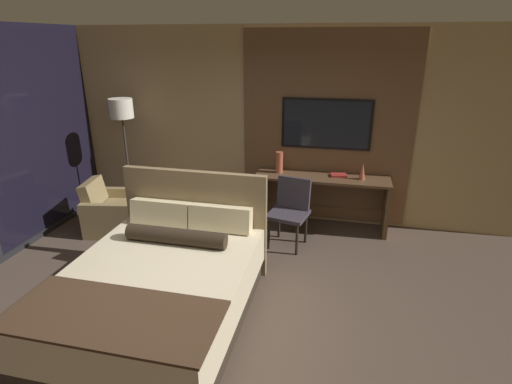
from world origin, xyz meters
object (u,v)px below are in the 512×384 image
object	(u,v)px
tv	(326,124)
desk_chair	(291,206)
armchair_by_window	(113,213)
vase_tall	(279,162)
floor_lamp	(122,118)
bed	(161,287)
desk	(321,192)
book	(339,175)
vase_short	(362,171)

from	to	relation	value
tv	desk_chair	world-z (taller)	tv
armchair_by_window	vase_tall	bearing A→B (deg)	-81.67
tv	floor_lamp	bearing A→B (deg)	-172.23
floor_lamp	vase_tall	xyz separation A→B (m)	(2.30, 0.22, -0.58)
bed	vase_tall	distance (m)	2.64
desk_chair	vase_tall	bearing A→B (deg)	124.81
desk_chair	tv	bearing A→B (deg)	77.82
armchair_by_window	vase_tall	world-z (taller)	vase_tall
desk	floor_lamp	xyz separation A→B (m)	(-2.92, -0.21, 0.99)
armchair_by_window	floor_lamp	size ratio (longest dim) A/B	0.47
vase_tall	book	distance (m)	0.86
desk	desk_chair	distance (m)	0.71
book	desk	bearing A→B (deg)	-171.30
desk	armchair_by_window	xyz separation A→B (m)	(-2.91, -0.77, -0.28)
vase_tall	bed	bearing A→B (deg)	-106.58
vase_short	armchair_by_window	bearing A→B (deg)	-167.91
armchair_by_window	book	xyz separation A→B (m)	(3.14, 0.81, 0.55)
floor_lamp	vase_tall	size ratio (longest dim) A/B	5.88
desk	floor_lamp	distance (m)	3.09
desk	floor_lamp	world-z (taller)	floor_lamp
tv	armchair_by_window	size ratio (longest dim) A/B	1.47
tv	vase_short	xyz separation A→B (m)	(0.54, -0.22, -0.59)
desk	armchair_by_window	size ratio (longest dim) A/B	2.21
floor_lamp	vase_short	bearing A→B (deg)	2.88
floor_lamp	vase_short	world-z (taller)	floor_lamp
vase_short	desk_chair	bearing A→B (deg)	-147.13
vase_tall	vase_short	world-z (taller)	vase_tall
floor_lamp	book	distance (m)	3.24
bed	tv	world-z (taller)	tv
desk_chair	vase_short	bearing A→B (deg)	44.56
tv	desk_chair	xyz separation A→B (m)	(-0.36, -0.81, -0.95)
desk	armchair_by_window	distance (m)	3.02
tv	vase_tall	xyz separation A→B (m)	(-0.63, -0.18, -0.55)
vase_tall	book	world-z (taller)	vase_tall
vase_tall	desk_chair	bearing A→B (deg)	-66.88
floor_lamp	vase_short	xyz separation A→B (m)	(3.47, 0.17, -0.62)
vase_short	tv	bearing A→B (deg)	157.55
tv	floor_lamp	size ratio (longest dim) A/B	0.69
tv	book	world-z (taller)	tv
armchair_by_window	floor_lamp	world-z (taller)	floor_lamp
desk	vase_short	bearing A→B (deg)	-3.49
desk_chair	armchair_by_window	distance (m)	2.57
armchair_by_window	vase_short	distance (m)	3.59
tv	desk	bearing A→B (deg)	-90.00
tv	vase_short	bearing A→B (deg)	-22.45
book	vase_tall	bearing A→B (deg)	-178.70
book	vase_short	bearing A→B (deg)	-12.07
tv	desk_chair	bearing A→B (deg)	-113.87
vase_short	book	size ratio (longest dim) A/B	0.97
desk	vase_tall	xyz separation A→B (m)	(-0.63, 0.02, 0.41)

